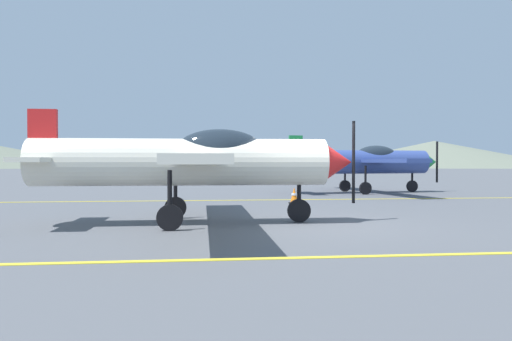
{
  "coord_description": "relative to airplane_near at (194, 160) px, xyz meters",
  "views": [
    {
      "loc": [
        -2.75,
        -11.55,
        1.52
      ],
      "look_at": [
        -0.8,
        6.0,
        1.2
      ],
      "focal_mm": 33.55,
      "sensor_mm": 36.0,
      "label": 1
    }
  ],
  "objects": [
    {
      "name": "apron_line_far",
      "position": [
        2.97,
        7.01,
        -1.55
      ],
      "size": [
        80.0,
        0.16,
        0.01
      ],
      "primitive_type": "cube",
      "color": "yellow",
      "rests_on": "ground_plane"
    },
    {
      "name": "airplane_near",
      "position": [
        0.0,
        0.0,
        0.0
      ],
      "size": [
        7.96,
        9.19,
        2.77
      ],
      "color": "silver",
      "rests_on": "ground_plane"
    },
    {
      "name": "ground_plane",
      "position": [
        2.97,
        -0.23,
        -1.56
      ],
      "size": [
        400.0,
        400.0,
        0.0
      ],
      "primitive_type": "plane",
      "color": "#54565B"
    },
    {
      "name": "apron_line_near",
      "position": [
        2.97,
        -4.39,
        -1.55
      ],
      "size": [
        80.0,
        0.16,
        0.01
      ],
      "primitive_type": "cube",
      "color": "yellow",
      "rests_on": "ground_plane"
    },
    {
      "name": "airplane_mid",
      "position": [
        8.09,
        10.88,
        0.0
      ],
      "size": [
        8.07,
        9.26,
        2.77
      ],
      "color": "#33478C",
      "rests_on": "ground_plane"
    },
    {
      "name": "hill_centerright",
      "position": [
        68.31,
        123.02,
        2.3
      ],
      "size": [
        72.37,
        72.37,
        7.72
      ],
      "primitive_type": "cone",
      "color": "slate",
      "rests_on": "ground_plane"
    },
    {
      "name": "traffic_cone_front",
      "position": [
        3.51,
        5.32,
        -1.27
      ],
      "size": [
        0.36,
        0.36,
        0.59
      ],
      "color": "black",
      "rests_on": "ground_plane"
    },
    {
      "name": "hill_centerleft",
      "position": [
        8.99,
        135.59,
        3.77
      ],
      "size": [
        53.41,
        53.41,
        10.66
      ],
      "primitive_type": "cone",
      "color": "slate",
      "rests_on": "ground_plane"
    }
  ]
}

